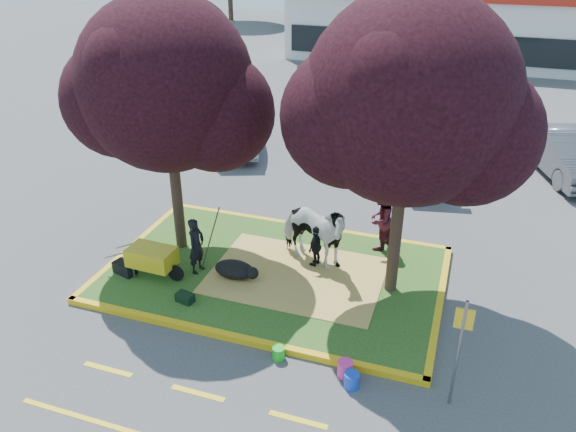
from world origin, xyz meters
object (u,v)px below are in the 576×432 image
(calf, at_px, (234,269))
(handler, at_px, (196,246))
(car_black, at_px, (223,119))
(car_silver, at_px, (239,129))
(cow, at_px, (313,233))
(wheelbarrow, at_px, (152,257))
(bucket_green, at_px, (279,353))
(bucket_pink, at_px, (345,369))
(bucket_blue, at_px, (351,380))
(sign_post, at_px, (460,343))

(calf, bearing_deg, handler, 174.84)
(car_black, xyz_separation_m, car_silver, (1.18, -1.05, 0.03))
(cow, height_order, car_silver, cow)
(wheelbarrow, height_order, bucket_green, wheelbarrow)
(bucket_pink, height_order, bucket_blue, bucket_pink)
(wheelbarrow, xyz_separation_m, sign_post, (7.27, -1.77, 0.73))
(cow, distance_m, car_silver, 9.12)
(bucket_blue, relative_size, car_silver, 0.07)
(handler, bearing_deg, car_black, 27.62)
(wheelbarrow, bearing_deg, calf, 19.10)
(bucket_pink, bearing_deg, bucket_green, 178.68)
(wheelbarrow, height_order, car_black, car_black)
(sign_post, bearing_deg, handler, 158.71)
(handler, relative_size, bucket_pink, 4.36)
(calf, relative_size, wheelbarrow, 0.50)
(bucket_pink, relative_size, car_black, 0.08)
(bucket_pink, height_order, car_silver, car_silver)
(handler, bearing_deg, calf, -81.71)
(wheelbarrow, xyz_separation_m, bucket_blue, (5.44, -1.96, -0.52))
(sign_post, bearing_deg, wheelbarrow, 165.14)
(calf, bearing_deg, car_silver, 105.39)
(handler, relative_size, bucket_blue, 4.53)
(calf, height_order, bucket_pink, calf)
(car_black, bearing_deg, calf, -88.49)
(car_black, bearing_deg, sign_post, -74.67)
(car_black, bearing_deg, bucket_blue, -80.54)
(handler, relative_size, car_black, 0.34)
(cow, xyz_separation_m, sign_post, (3.74, -3.59, 0.38))
(calf, relative_size, sign_post, 0.44)
(car_black, bearing_deg, wheelbarrow, -99.09)
(wheelbarrow, relative_size, bucket_blue, 6.40)
(cow, height_order, bucket_blue, cow)
(sign_post, xyz_separation_m, bucket_pink, (-2.01, 0.07, -1.25))
(cow, relative_size, bucket_green, 7.42)
(sign_post, bearing_deg, car_silver, 127.78)
(bucket_blue, height_order, car_black, car_black)
(wheelbarrow, height_order, car_silver, car_silver)
(handler, height_order, wheelbarrow, handler)
(sign_post, bearing_deg, bucket_blue, -175.26)
(wheelbarrow, bearing_deg, bucket_green, -21.16)
(sign_post, xyz_separation_m, bucket_green, (-3.41, 0.10, -1.28))
(cow, relative_size, bucket_pink, 6.27)
(sign_post, bearing_deg, bucket_green, 177.07)
(bucket_green, height_order, car_black, car_black)
(bucket_blue, relative_size, car_black, 0.08)
(bucket_green, bearing_deg, bucket_blue, -10.47)
(handler, distance_m, bucket_blue, 5.21)
(handler, xyz_separation_m, bucket_green, (2.93, -2.21, -0.74))
(car_black, bearing_deg, cow, -77.69)
(bucket_blue, bearing_deg, calf, 144.29)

